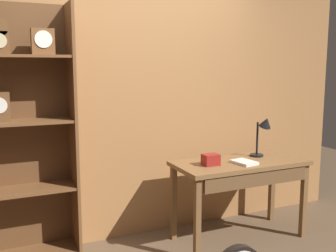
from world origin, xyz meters
TOP-DOWN VIEW (x-y plane):
  - back_wood_panel at (0.00, 1.36)m, footprint 4.80×0.05m
  - workbench at (0.88, 0.82)m, footprint 1.26×0.57m
  - desk_lamp at (1.19, 0.91)m, footprint 0.19×0.19m
  - toolbox_small at (0.55, 0.82)m, footprint 0.14×0.11m
  - open_repair_manual at (0.85, 0.75)m, footprint 0.19×0.24m

SIDE VIEW (x-z plane):
  - workbench at x=0.88m, z-range 0.28..1.04m
  - open_repair_manual at x=0.85m, z-range 0.76..0.78m
  - toolbox_small at x=0.55m, z-range 0.76..0.86m
  - desk_lamp at x=1.19m, z-range 0.82..1.23m
  - back_wood_panel at x=0.00m, z-range 0.00..2.60m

